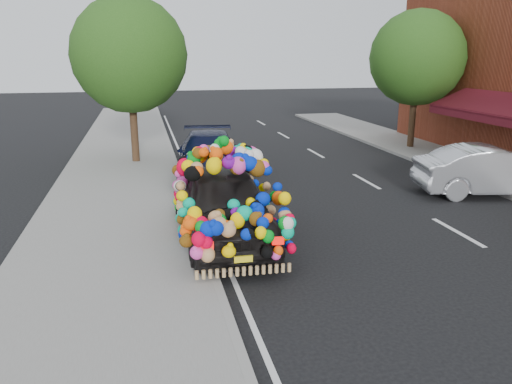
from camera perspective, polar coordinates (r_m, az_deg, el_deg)
ground at (r=11.08m, az=6.41°, el=-6.00°), size 100.00×100.00×0.00m
sidewalk at (r=10.54m, az=-16.47°, el=-7.39°), size 4.00×60.00×0.12m
kerb at (r=10.56m, az=-5.81°, el=-6.72°), size 0.15×60.00×0.13m
lane_markings at (r=12.68m, az=22.02°, el=-4.26°), size 6.00×50.00×0.01m
tree_near_sidewalk at (r=19.23m, az=-14.28°, el=14.94°), size 4.20×4.20×6.13m
tree_far_b at (r=22.82m, az=17.96°, el=14.36°), size 4.00×4.00×5.90m
plush_art_car at (r=11.06m, az=-3.57°, el=0.32°), size 2.38×4.95×2.25m
navy_sedan at (r=16.95m, az=-5.37°, el=4.17°), size 2.64×5.33×1.49m
silver_hatchback at (r=16.27m, az=25.44°, el=2.20°), size 4.64×2.36×1.46m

